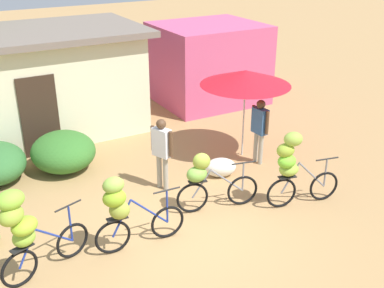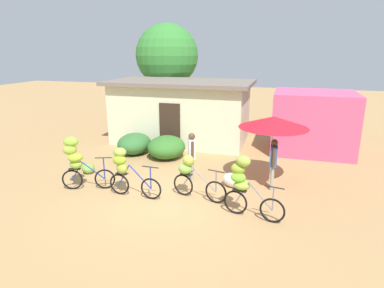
{
  "view_description": "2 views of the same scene",
  "coord_description": "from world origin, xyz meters",
  "views": [
    {
      "loc": [
        -3.52,
        -6.49,
        5.06
      ],
      "look_at": [
        1.06,
        1.66,
        0.87
      ],
      "focal_mm": 44.15,
      "sensor_mm": 36.0,
      "label": 1
    },
    {
      "loc": [
        3.12,
        -8.02,
        4.13
      ],
      "look_at": [
        0.33,
        1.63,
        1.24
      ],
      "focal_mm": 30.84,
      "sensor_mm": 36.0,
      "label": 2
    }
  ],
  "objects": [
    {
      "name": "person_bystander",
      "position": [
        0.32,
        1.63,
        0.97
      ],
      "size": [
        0.34,
        0.54,
        1.59
      ],
      "color": "gray",
      "rests_on": "ground"
    },
    {
      "name": "banana_pile_on_ground",
      "position": [
        -3.37,
        1.36,
        0.15
      ],
      "size": [
        0.72,
        0.75,
        0.33
      ],
      "color": "#83A23A",
      "rests_on": "ground"
    },
    {
      "name": "bicycle_center_loaded",
      "position": [
        0.67,
        0.39,
        0.72
      ],
      "size": [
        1.66,
        0.47,
        1.26
      ],
      "color": "black",
      "rests_on": "ground"
    },
    {
      "name": "person_vendor",
      "position": [
        2.86,
        1.64,
        0.96
      ],
      "size": [
        0.22,
        0.58,
        1.58
      ],
      "color": "gray",
      "rests_on": "ground"
    },
    {
      "name": "hedge_bush_front_right",
      "position": [
        -1.28,
        3.57,
        0.44
      ],
      "size": [
        1.46,
        1.59,
        0.89
      ],
      "primitive_type": "ellipsoid",
      "color": "#336E28",
      "rests_on": "ground"
    },
    {
      "name": "shop_pink",
      "position": [
        4.22,
        6.21,
        1.24
      ],
      "size": [
        3.2,
        2.8,
        2.47
      ],
      "primitive_type": "cube",
      "color": "#C74E7A",
      "rests_on": "ground"
    },
    {
      "name": "market_umbrella",
      "position": [
        2.78,
        2.17,
        1.98
      ],
      "size": [
        2.14,
        2.14,
        2.16
      ],
      "color": "beige",
      "rests_on": "ground"
    },
    {
      "name": "tree_behind_building",
      "position": [
        -3.22,
        9.1,
        3.79
      ],
      "size": [
        3.33,
        3.33,
        5.48
      ],
      "color": "brown",
      "rests_on": "ground"
    },
    {
      "name": "bicycle_near_pile",
      "position": [
        -1.19,
        -0.03,
        0.85
      ],
      "size": [
        1.66,
        0.4,
        1.44
      ],
      "color": "black",
      "rests_on": "ground"
    },
    {
      "name": "produce_sack",
      "position": [
        1.7,
        1.47,
        0.22
      ],
      "size": [
        0.81,
        0.67,
        0.44
      ],
      "primitive_type": "ellipsoid",
      "rotation": [
        0.0,
        0.0,
        2.75
      ],
      "color": "silver",
      "rests_on": "ground"
    },
    {
      "name": "building_low",
      "position": [
        -1.5,
        6.14,
        1.41
      ],
      "size": [
        6.37,
        3.52,
        2.79
      ],
      "color": "beige",
      "rests_on": "ground"
    },
    {
      "name": "bicycle_by_shop",
      "position": [
        2.24,
        -0.27,
        0.92
      ],
      "size": [
        1.58,
        0.49,
        1.61
      ],
      "color": "black",
      "rests_on": "ground"
    },
    {
      "name": "bicycle_leftmost",
      "position": [
        -2.8,
        -0.01,
        1.0
      ],
      "size": [
        1.53,
        0.7,
        1.65
      ],
      "color": "black",
      "rests_on": "ground"
    },
    {
      "name": "ground_plane",
      "position": [
        0.0,
        0.0,
        0.0
      ],
      "size": [
        60.0,
        60.0,
        0.0
      ],
      "primitive_type": "plane",
      "color": "#A88150"
    },
    {
      "name": "hedge_bush_front_left",
      "position": [
        -2.74,
        3.76,
        0.42
      ],
      "size": [
        1.31,
        1.57,
        0.84
      ],
      "primitive_type": "ellipsoid",
      "color": "#326931",
      "rests_on": "ground"
    }
  ]
}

